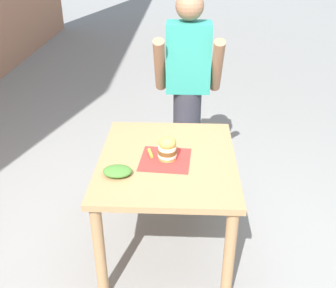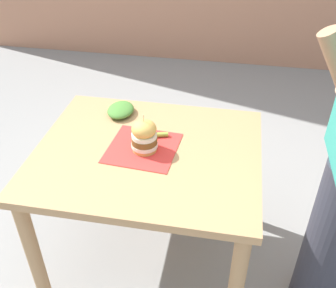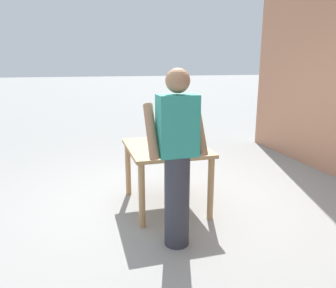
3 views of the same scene
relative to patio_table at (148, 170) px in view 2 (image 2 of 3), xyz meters
name	(u,v)px [view 2 (image 2 of 3)]	position (x,y,z in m)	size (l,w,h in m)	color
ground_plane	(151,253)	(0.00, 0.00, -0.64)	(80.00, 80.00, 0.00)	gray
patio_table	(148,170)	(0.00, 0.00, 0.00)	(0.91, 1.07, 0.76)	tan
serving_paper	(143,148)	(-0.01, -0.03, 0.12)	(0.32, 0.32, 0.00)	red
sandwich	(144,136)	(0.00, -0.01, 0.20)	(0.13, 0.13, 0.19)	gold
pickle_spear	(158,135)	(-0.11, 0.03, 0.14)	(0.02, 0.02, 0.10)	#8EA83D
side_salad	(121,110)	(-0.30, -0.22, 0.15)	(0.18, 0.14, 0.05)	#477F33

